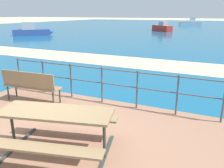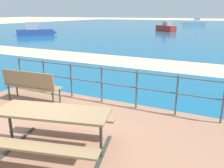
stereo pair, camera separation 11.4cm
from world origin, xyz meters
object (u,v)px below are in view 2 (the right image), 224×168
Objects in this scene: park_bench at (31,83)px; boat_near at (36,31)px; picnic_table at (53,121)px; boat_far at (165,28)px; boat_mid at (195,23)px.

boat_near is (-14.56, 15.67, -0.10)m from park_bench.
picnic_table is 24.05m from boat_near.
boat_near is 17.05m from boat_far.
boat_mid is 1.36× the size of boat_far.
picnic_table is 30.25m from boat_far.
park_bench is at bearing 138.74° from boat_far.
park_bench is 0.47× the size of boat_far.
picnic_table is at bearing -90.51° from boat_near.
boat_mid is (-1.38, 47.58, -0.06)m from park_bench.
park_bench is 47.60m from boat_mid.
boat_near reaches higher than park_bench.
boat_far is at bearing 72.83° from boat_mid.
park_bench is at bearing -91.53° from boat_near.
boat_near reaches higher than boat_far.
boat_mid is at bearing -92.12° from park_bench.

